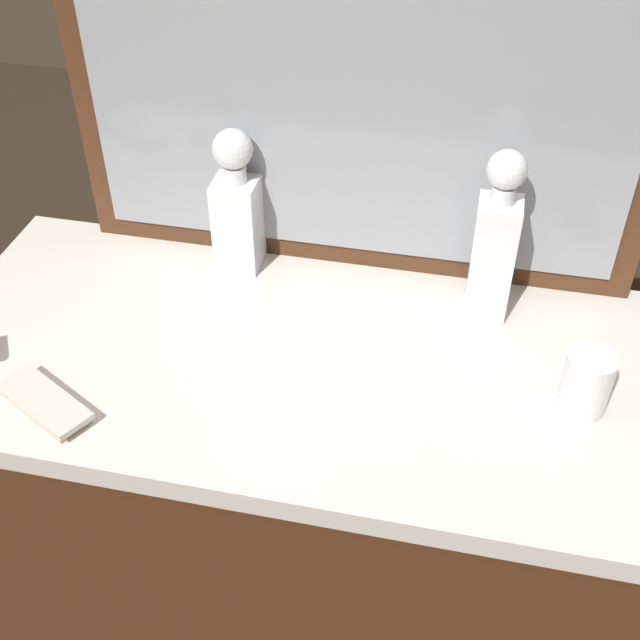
% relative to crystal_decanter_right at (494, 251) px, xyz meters
% --- Properties ---
extents(dresser, '(1.31, 0.59, 0.92)m').
position_rel_crystal_decanter_right_xyz_m(dresser, '(-0.25, -0.18, -0.58)').
color(dresser, '#472816').
rests_on(dresser, ground_plane).
extents(dresser_mirror, '(1.00, 0.03, 0.68)m').
position_rel_crystal_decanter_right_xyz_m(dresser_mirror, '(-0.25, 0.09, 0.22)').
color(dresser_mirror, '#472816').
rests_on(dresser_mirror, dresser).
extents(crystal_decanter_right, '(0.07, 0.07, 0.31)m').
position_rel_crystal_decanter_right_xyz_m(crystal_decanter_right, '(0.00, 0.00, 0.00)').
color(crystal_decanter_right, white).
rests_on(crystal_decanter_right, dresser).
extents(crystal_decanter_front, '(0.08, 0.08, 0.27)m').
position_rel_crystal_decanter_right_xyz_m(crystal_decanter_front, '(-0.45, 0.04, -0.02)').
color(crystal_decanter_front, white).
rests_on(crystal_decanter_front, dresser).
extents(crystal_tumbler_far_left, '(0.07, 0.07, 0.10)m').
position_rel_crystal_decanter_right_xyz_m(crystal_tumbler_far_left, '(0.16, -0.21, -0.08)').
color(crystal_tumbler_far_left, white).
rests_on(crystal_tumbler_far_left, dresser).
extents(silver_brush_far_right, '(0.18, 0.13, 0.02)m').
position_rel_crystal_decanter_right_xyz_m(silver_brush_far_right, '(-0.64, -0.38, -0.11)').
color(silver_brush_far_right, '#B7A88C').
rests_on(silver_brush_far_right, dresser).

